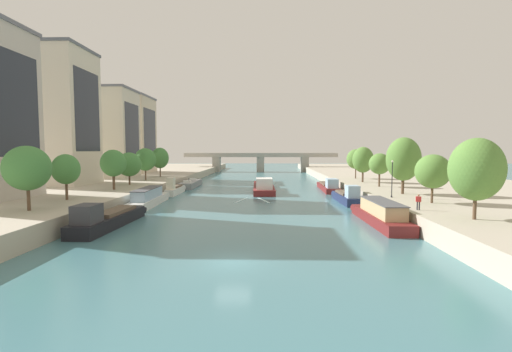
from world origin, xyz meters
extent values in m
plane|color=#42757F|center=(0.00, 0.00, 0.00)|extent=(400.00, 400.00, 0.00)
cube|color=#B2A893|center=(-34.61, 55.00, 1.00)|extent=(36.00, 170.00, 1.99)
cube|color=#B2A893|center=(34.61, 55.00, 1.00)|extent=(36.00, 170.00, 1.99)
cube|color=maroon|center=(1.76, 47.20, 0.50)|extent=(4.45, 20.93, 0.99)
cube|color=maroon|center=(1.48, 57.96, 0.59)|extent=(3.74, 1.31, 0.86)
cube|color=maroon|center=(1.76, 47.20, 1.02)|extent=(4.53, 20.93, 0.06)
cube|color=white|center=(1.95, 40.12, 2.03)|extent=(3.03, 4.24, 1.97)
cube|color=black|center=(1.90, 42.21, 2.33)|extent=(2.34, 0.09, 0.55)
cube|color=brown|center=(1.71, 49.28, 1.23)|extent=(3.33, 10.91, 0.36)
cylinder|color=#232328|center=(2.51, 40.97, 1.60)|extent=(0.07, 0.07, 1.10)
cube|color=silver|center=(1.89, 32.53, 0.01)|extent=(2.15, 5.83, 0.03)
cube|color=silver|center=(-1.71, 32.44, 0.01)|extent=(1.85, 5.90, 0.03)
cube|color=black|center=(-14.22, 11.75, 0.60)|extent=(3.15, 12.88, 1.21)
cube|color=black|center=(-13.96, 18.49, 0.72)|extent=(2.57, 1.35, 0.97)
cube|color=black|center=(-14.22, 11.75, 1.24)|extent=(3.20, 12.89, 0.06)
cube|color=#38383D|center=(-14.39, 7.40, 2.15)|extent=(2.09, 2.63, 1.76)
cube|color=black|center=(-14.34, 8.69, 2.41)|extent=(1.60, 0.09, 0.49)
cube|color=brown|center=(-14.17, 13.02, 1.45)|extent=(2.33, 6.73, 0.36)
cylinder|color=#232328|center=(-13.97, 7.90, 1.82)|extent=(0.07, 0.07, 1.10)
cube|color=silver|center=(-14.91, 26.69, 0.53)|extent=(2.88, 14.01, 1.06)
cube|color=silver|center=(-15.15, 34.01, 0.63)|extent=(2.34, 1.30, 0.89)
cube|color=silver|center=(-14.91, 26.69, 1.09)|extent=(2.93, 14.02, 0.06)
cube|color=#9EBCD6|center=(-14.89, 25.99, 1.82)|extent=(2.28, 8.98, 1.41)
cube|color=#4C4C51|center=(-14.89, 25.99, 2.57)|extent=(2.43, 9.26, 0.08)
cylinder|color=#232328|center=(-14.41, 22.52, 1.67)|extent=(0.07, 0.07, 1.10)
cube|color=silver|center=(-14.57, 40.54, 0.56)|extent=(1.73, 9.32, 1.12)
cube|color=silver|center=(-14.62, 45.54, 0.67)|extent=(1.56, 1.25, 0.93)
cube|color=silver|center=(-14.57, 40.54, 1.15)|extent=(1.76, 9.32, 0.06)
cube|color=beige|center=(-14.53, 37.38, 2.24)|extent=(1.24, 1.87, 2.11)
cube|color=black|center=(-14.54, 38.32, 2.56)|extent=(0.98, 0.04, 0.59)
cube|color=brown|center=(-14.58, 41.47, 1.36)|extent=(1.32, 4.85, 0.36)
cylinder|color=#232328|center=(-14.29, 37.75, 1.73)|extent=(0.07, 0.07, 1.10)
cube|color=gray|center=(-14.48, 53.58, 0.60)|extent=(3.03, 13.44, 1.20)
cube|color=gray|center=(-14.58, 60.63, 0.72)|extent=(2.72, 1.29, 0.97)
cube|color=gray|center=(-14.48, 53.58, 1.23)|extent=(3.09, 13.44, 0.06)
cube|color=white|center=(-14.52, 56.53, 1.46)|extent=(1.43, 0.92, 0.40)
cube|color=white|center=(-14.43, 49.83, 1.50)|extent=(1.58, 1.12, 0.48)
cylinder|color=#232328|center=(-14.00, 49.57, 1.81)|extent=(0.07, 0.07, 1.10)
cube|color=maroon|center=(14.93, 14.36, 0.53)|extent=(3.00, 13.68, 1.06)
cube|color=maroon|center=(14.81, 21.53, 0.64)|extent=(2.66, 1.27, 0.90)
cube|color=maroon|center=(14.93, 14.36, 1.09)|extent=(3.06, 13.68, 0.06)
cube|color=tan|center=(14.94, 13.68, 1.84)|extent=(2.42, 8.76, 1.43)
cube|color=#4C4C51|center=(14.94, 13.68, 2.59)|extent=(2.59, 9.03, 0.08)
cylinder|color=#232328|center=(15.42, 10.28, 1.67)|extent=(0.07, 0.07, 1.10)
cube|color=#1E284C|center=(14.82, 30.73, 0.57)|extent=(2.51, 10.95, 1.14)
cube|color=#1E284C|center=(14.72, 36.53, 0.68)|extent=(2.22, 1.28, 0.94)
cube|color=#1E284C|center=(14.82, 30.73, 1.17)|extent=(2.56, 10.95, 0.06)
cube|color=#9EBCD6|center=(14.88, 27.02, 2.09)|extent=(1.78, 2.21, 1.79)
cube|color=black|center=(14.86, 28.12, 2.36)|extent=(1.39, 0.05, 0.50)
cube|color=brown|center=(14.80, 31.82, 1.38)|extent=(1.91, 5.70, 0.36)
cylinder|color=#232328|center=(15.22, 27.46, 1.75)|extent=(0.07, 0.07, 1.10)
cube|color=maroon|center=(14.90, 48.23, 0.47)|extent=(3.16, 15.83, 0.93)
cube|color=maroon|center=(15.13, 56.45, 0.56)|extent=(2.62, 1.28, 0.83)
cube|color=maroon|center=(14.90, 48.23, 0.96)|extent=(3.22, 15.83, 0.06)
cube|color=#9EBCD6|center=(14.75, 42.88, 1.85)|extent=(2.13, 3.21, 1.72)
cube|color=black|center=(14.79, 44.46, 2.11)|extent=(1.63, 0.08, 0.48)
cube|color=brown|center=(14.94, 49.81, 1.17)|extent=(2.35, 8.25, 0.36)
cylinder|color=#232328|center=(15.17, 43.49, 1.54)|extent=(0.07, 0.07, 1.10)
cylinder|color=brown|center=(-21.64, 9.98, 3.53)|extent=(0.33, 0.33, 3.07)
ellipsoid|color=#427F3D|center=(-21.64, 9.98, 6.30)|extent=(4.46, 4.46, 4.50)
cylinder|color=brown|center=(-22.21, 17.93, 3.37)|extent=(0.32, 0.32, 2.77)
ellipsoid|color=#427F3D|center=(-22.21, 17.93, 5.78)|extent=(3.31, 3.31, 3.70)
cylinder|color=brown|center=(-21.35, 29.63, 3.48)|extent=(0.39, 0.39, 2.97)
ellipsoid|color=#427F3D|center=(-21.35, 29.63, 6.11)|extent=(3.88, 3.88, 4.16)
cylinder|color=brown|center=(-21.90, 37.46, 3.22)|extent=(0.31, 0.31, 2.45)
ellipsoid|color=#427F3D|center=(-21.90, 37.46, 5.60)|extent=(4.22, 4.22, 4.22)
cylinder|color=brown|center=(-22.23, 46.96, 3.48)|extent=(0.27, 0.27, 2.98)
ellipsoid|color=#427F3D|center=(-22.23, 46.96, 6.23)|extent=(4.29, 4.29, 4.57)
cylinder|color=brown|center=(-22.16, 56.77, 3.51)|extent=(0.27, 0.27, 3.04)
ellipsoid|color=#427F3D|center=(-22.16, 56.77, 6.33)|extent=(3.96, 3.96, 4.73)
cylinder|color=brown|center=(20.79, 6.64, 3.45)|extent=(0.31, 0.31, 2.92)
ellipsoid|color=#568438|center=(20.79, 6.64, 6.42)|extent=(4.54, 4.54, 5.51)
cylinder|color=brown|center=(21.57, 16.62, 3.29)|extent=(0.28, 0.28, 2.60)
ellipsoid|color=#568438|center=(21.57, 16.62, 5.67)|extent=(3.92, 3.92, 3.93)
cylinder|color=brown|center=(21.47, 25.39, 3.60)|extent=(0.40, 0.40, 3.22)
ellipsoid|color=#568438|center=(21.47, 25.39, 6.87)|extent=(4.68, 4.68, 6.04)
cylinder|color=brown|center=(21.34, 35.58, 3.43)|extent=(0.30, 0.30, 2.87)
ellipsoid|color=#568438|center=(21.34, 35.58, 5.83)|extent=(3.51, 3.51, 3.51)
cylinder|color=brown|center=(20.80, 44.03, 3.46)|extent=(0.34, 0.34, 2.94)
ellipsoid|color=#568438|center=(20.80, 44.03, 6.28)|extent=(3.99, 3.99, 4.92)
cylinder|color=brown|center=(21.65, 53.04, 3.51)|extent=(0.24, 0.24, 3.05)
ellipsoid|color=#568438|center=(21.65, 53.04, 6.20)|extent=(3.94, 3.94, 4.25)
cylinder|color=black|center=(18.62, 21.48, 4.25)|extent=(0.11, 0.11, 4.53)
sphere|color=#EAE5C6|center=(18.62, 21.48, 6.66)|extent=(0.28, 0.28, 0.28)
cylinder|color=black|center=(18.62, 21.48, 2.09)|extent=(0.22, 0.22, 0.20)
cube|color=#232833|center=(-28.45, 18.41, 13.75)|extent=(0.04, 8.73, 12.82)
cube|color=beige|center=(-35.46, 38.44, 13.85)|extent=(11.85, 11.00, 23.72)
cube|color=#565B66|center=(-35.46, 38.44, 25.96)|extent=(12.20, 11.33, 0.50)
cube|color=#232833|center=(-29.52, 38.44, 15.04)|extent=(0.04, 8.80, 14.23)
cube|color=beige|center=(-35.46, 56.80, 11.84)|extent=(14.00, 10.53, 19.70)
cube|color=slate|center=(-35.46, 56.80, 21.94)|extent=(14.42, 10.84, 0.50)
cube|color=#232833|center=(-28.44, 56.80, 12.83)|extent=(0.04, 8.42, 11.82)
cube|color=beige|center=(-35.46, 73.27, 12.19)|extent=(11.42, 12.21, 20.39)
cube|color=slate|center=(-35.46, 73.27, 22.63)|extent=(11.77, 12.57, 0.50)
cube|color=#232833|center=(-29.73, 73.27, 13.21)|extent=(0.04, 9.77, 12.23)
cube|color=#9E998E|center=(0.00, 110.41, 5.87)|extent=(57.22, 4.40, 0.60)
cube|color=#9E998E|center=(0.00, 108.41, 6.62)|extent=(57.22, 0.30, 0.90)
cube|color=#9E998E|center=(0.00, 112.41, 6.62)|extent=(57.22, 0.30, 0.90)
cube|color=#9E998E|center=(-16.61, 110.41, 2.79)|extent=(2.80, 3.60, 5.57)
cube|color=#9E998E|center=(0.00, 110.41, 2.79)|extent=(2.80, 3.60, 5.57)
cube|color=#9E998E|center=(16.61, 110.41, 2.79)|extent=(2.80, 3.60, 5.57)
cylinder|color=#2D2D38|center=(17.83, 11.57, 2.41)|extent=(0.13, 0.13, 0.84)
cylinder|color=#2D2D38|center=(18.02, 11.52, 2.41)|extent=(0.13, 0.13, 0.84)
cube|color=#DB3838|center=(17.92, 11.54, 3.11)|extent=(0.38, 0.29, 0.56)
sphere|color=#9E7051|center=(17.92, 11.54, 3.51)|extent=(0.21, 0.21, 0.21)
cylinder|color=#DB3838|center=(17.71, 11.61, 3.11)|extent=(0.09, 0.09, 0.54)
cylinder|color=#DB3838|center=(18.13, 11.48, 3.11)|extent=(0.09, 0.09, 0.54)
camera|label=1|loc=(2.44, -25.46, 8.08)|focal=25.32mm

